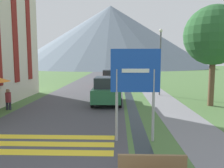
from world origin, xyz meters
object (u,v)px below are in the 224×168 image
object	(u,v)px
road_sign	(135,80)
parked_car_near	(107,90)
tree_by_path	(214,36)
person_seated_far	(8,98)
streetlamp	(160,57)
parked_car_far	(110,78)

from	to	relation	value
road_sign	parked_car_near	world-z (taller)	road_sign
tree_by_path	person_seated_far	bearing A→B (deg)	-172.97
parked_car_near	person_seated_far	xyz separation A→B (m)	(-5.77, -1.99, -0.22)
road_sign	person_seated_far	distance (m)	8.72
parked_car_near	person_seated_far	size ratio (longest dim) A/B	3.14
parked_car_near	streetlamp	bearing A→B (deg)	41.51
streetlamp	tree_by_path	size ratio (longest dim) A/B	0.86
parked_car_near	parked_car_far	world-z (taller)	same
tree_by_path	parked_car_far	bearing A→B (deg)	123.34
parked_car_far	person_seated_far	distance (m)	13.30
road_sign	parked_car_near	bearing A→B (deg)	101.38
parked_car_far	streetlamp	world-z (taller)	streetlamp
parked_car_near	parked_car_far	bearing A→B (deg)	91.20
person_seated_far	tree_by_path	distance (m)	13.14
parked_car_near	streetlamp	distance (m)	6.07
parked_car_near	road_sign	bearing A→B (deg)	-78.62
person_seated_far	streetlamp	world-z (taller)	streetlamp
parked_car_far	tree_by_path	xyz separation A→B (m)	(6.93, -10.54, 3.55)
road_sign	person_seated_far	xyz separation A→B (m)	(-7.14, 4.77, -1.54)
parked_car_near	person_seated_far	bearing A→B (deg)	-160.96
road_sign	tree_by_path	world-z (taller)	tree_by_path
parked_car_near	person_seated_far	world-z (taller)	parked_car_near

